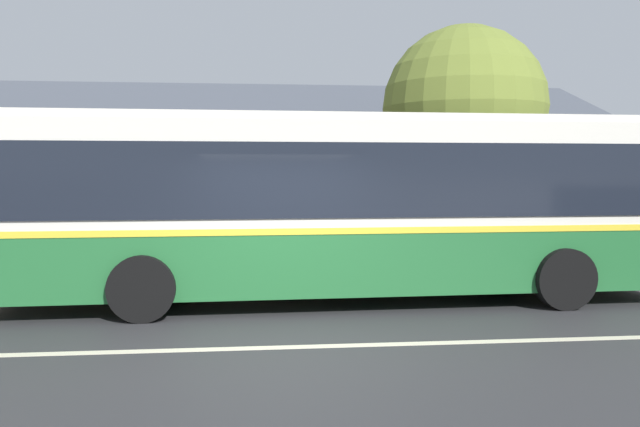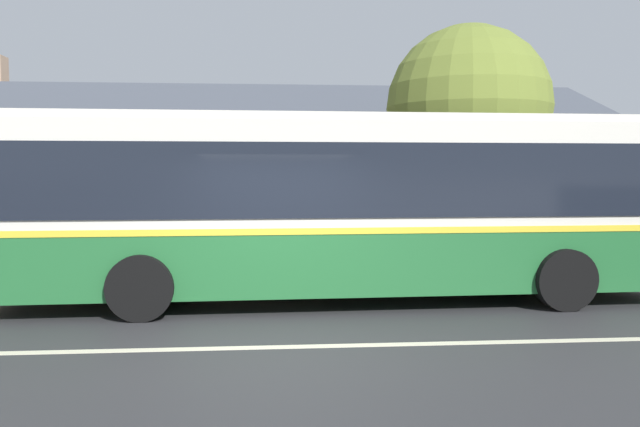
{
  "view_description": "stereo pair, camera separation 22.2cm",
  "coord_description": "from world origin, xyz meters",
  "px_view_note": "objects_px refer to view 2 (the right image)",
  "views": [
    {
      "loc": [
        -0.37,
        -7.79,
        2.25
      ],
      "look_at": [
        0.74,
        3.22,
        1.48
      ],
      "focal_mm": 35.0,
      "sensor_mm": 36.0,
      "label": 1
    },
    {
      "loc": [
        -0.15,
        -7.81,
        2.25
      ],
      "look_at": [
        0.74,
        3.22,
        1.48
      ],
      "focal_mm": 35.0,
      "sensor_mm": 36.0,
      "label": 2
    }
  ],
  "objects_px": {
    "bench_down_street": "(243,248)",
    "bench_by_building": "(54,250)",
    "transit_bus": "(338,203)",
    "street_tree_primary": "(468,108)",
    "bus_stop_sign": "(608,199)"
  },
  "relations": [
    {
      "from": "bench_down_street",
      "to": "street_tree_primary",
      "type": "bearing_deg",
      "value": 14.16
    },
    {
      "from": "bench_down_street",
      "to": "street_tree_primary",
      "type": "distance_m",
      "value": 6.43
    },
    {
      "from": "bus_stop_sign",
      "to": "street_tree_primary",
      "type": "bearing_deg",
      "value": 138.57
    },
    {
      "from": "bus_stop_sign",
      "to": "bench_by_building",
      "type": "bearing_deg",
      "value": 176.95
    },
    {
      "from": "street_tree_primary",
      "to": "bus_stop_sign",
      "type": "bearing_deg",
      "value": -41.43
    },
    {
      "from": "street_tree_primary",
      "to": "bus_stop_sign",
      "type": "height_order",
      "value": "street_tree_primary"
    },
    {
      "from": "transit_bus",
      "to": "bench_by_building",
      "type": "height_order",
      "value": "transit_bus"
    },
    {
      "from": "transit_bus",
      "to": "bench_down_street",
      "type": "distance_m",
      "value": 3.55
    },
    {
      "from": "transit_bus",
      "to": "street_tree_primary",
      "type": "bearing_deg",
      "value": 49.3
    },
    {
      "from": "bench_down_street",
      "to": "bus_stop_sign",
      "type": "height_order",
      "value": "bus_stop_sign"
    },
    {
      "from": "bench_down_street",
      "to": "bench_by_building",
      "type": "bearing_deg",
      "value": -177.92
    },
    {
      "from": "bench_by_building",
      "to": "street_tree_primary",
      "type": "bearing_deg",
      "value": 9.16
    },
    {
      "from": "transit_bus",
      "to": "street_tree_primary",
      "type": "xyz_separation_m",
      "value": [
        3.64,
        4.23,
        2.06
      ]
    },
    {
      "from": "street_tree_primary",
      "to": "transit_bus",
      "type": "bearing_deg",
      "value": -130.7
    },
    {
      "from": "bench_by_building",
      "to": "bench_down_street",
      "type": "xyz_separation_m",
      "value": [
        3.95,
        0.14,
        -0.0
      ]
    }
  ]
}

